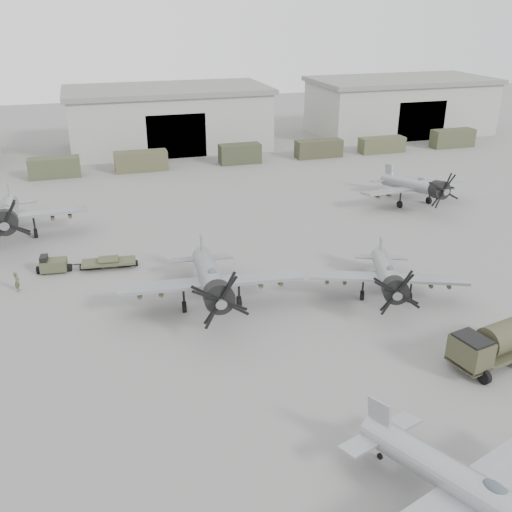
% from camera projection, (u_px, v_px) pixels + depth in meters
% --- Properties ---
extents(ground, '(220.00, 220.00, 0.00)m').
position_uv_depth(ground, '(349.00, 400.00, 30.83)').
color(ground, slate).
rests_on(ground, ground).
extents(hangar_center, '(29.00, 14.80, 8.70)m').
position_uv_depth(hangar_center, '(168.00, 118.00, 83.29)').
color(hangar_center, gray).
rests_on(hangar_center, ground).
extents(hangar_right, '(29.00, 14.80, 8.70)m').
position_uv_depth(hangar_right, '(400.00, 105.00, 93.29)').
color(hangar_right, gray).
rests_on(hangar_right, ground).
extents(support_truck_2, '(6.09, 2.20, 2.46)m').
position_uv_depth(support_truck_2, '(54.00, 167.00, 69.87)').
color(support_truck_2, '#3C422B').
rests_on(support_truck_2, ground).
extents(support_truck_3, '(6.63, 2.20, 2.51)m').
position_uv_depth(support_truck_3, '(141.00, 161.00, 72.63)').
color(support_truck_3, '#46462E').
rests_on(support_truck_3, ground).
extents(support_truck_4, '(5.51, 2.20, 2.56)m').
position_uv_depth(support_truck_4, '(240.00, 154.00, 76.06)').
color(support_truck_4, '#333825').
rests_on(support_truck_4, ground).
extents(support_truck_5, '(6.50, 2.20, 2.39)m').
position_uv_depth(support_truck_5, '(319.00, 149.00, 79.08)').
color(support_truck_5, '#373825').
rests_on(support_truck_5, ground).
extents(support_truck_6, '(6.59, 2.20, 2.17)m').
position_uv_depth(support_truck_6, '(382.00, 145.00, 81.70)').
color(support_truck_6, '#44472E').
rests_on(support_truck_6, ground).
extents(support_truck_7, '(6.49, 2.20, 2.61)m').
position_uv_depth(support_truck_7, '(453.00, 138.00, 84.68)').
color(support_truck_7, '#3D412A').
rests_on(support_truck_7, ground).
extents(aircraft_near_1, '(11.90, 10.72, 4.77)m').
position_uv_depth(aircraft_near_1, '(479.00, 494.00, 22.17)').
color(aircraft_near_1, '#9FA2A7').
rests_on(aircraft_near_1, ground).
extents(aircraft_mid_1, '(12.87, 11.58, 5.12)m').
position_uv_depth(aircraft_mid_1, '(211.00, 280.00, 39.00)').
color(aircraft_mid_1, gray).
rests_on(aircraft_mid_1, ground).
extents(aircraft_mid_2, '(11.05, 9.99, 4.48)m').
position_uv_depth(aircraft_mid_2, '(388.00, 276.00, 40.26)').
color(aircraft_mid_2, '#94979C').
rests_on(aircraft_mid_2, ground).
extents(aircraft_far_0, '(13.81, 12.43, 5.51)m').
position_uv_depth(aircraft_far_0, '(7.00, 215.00, 50.51)').
color(aircraft_far_0, gray).
rests_on(aircraft_far_0, ground).
extents(aircraft_far_1, '(12.09, 10.88, 4.83)m').
position_uv_depth(aircraft_far_1, '(417.00, 186.00, 59.53)').
color(aircraft_far_1, '#92959A').
rests_on(aircraft_far_1, ground).
extents(fuel_tanker, '(7.07, 4.07, 2.61)m').
position_uv_depth(fuel_tanker, '(501.00, 340.00, 33.53)').
color(fuel_tanker, '#3A3926').
rests_on(fuel_tanker, ground).
extents(tug_trailer, '(7.49, 2.13, 1.49)m').
position_uv_depth(tug_trailer, '(75.00, 264.00, 45.60)').
color(tug_trailer, '#3D402A').
rests_on(tug_trailer, ground).
extents(ground_crew, '(0.47, 0.63, 1.56)m').
position_uv_depth(ground_crew, '(17.00, 281.00, 42.23)').
color(ground_crew, '#414A30').
rests_on(ground_crew, ground).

